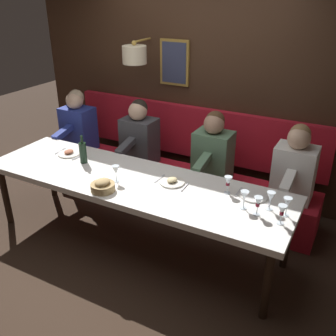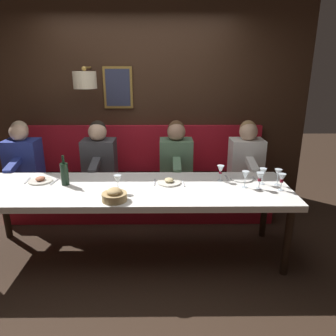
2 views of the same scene
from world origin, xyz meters
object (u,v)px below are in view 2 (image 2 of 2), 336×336
dining_table (131,193)px  wine_glass_5 (221,170)px  wine_glass_1 (260,177)px  wine_glass_2 (282,179)px  diner_near (176,155)px  wine_glass_4 (245,176)px  diner_nearest (246,155)px  wine_glass_6 (263,173)px  bread_bowl (114,195)px  wine_glass_0 (278,174)px  diner_far (23,156)px  wine_bottle (65,174)px  wine_glass_3 (118,180)px  diner_middle (99,155)px

dining_table → wine_glass_5: bearing=-79.0°
wine_glass_1 → wine_glass_2: same height
diner_near → wine_glass_4: 1.09m
diner_nearest → wine_glass_6: bearing=177.5°
wine_glass_6 → dining_table: bearing=93.5°
bread_bowl → wine_glass_0: bearing=-76.7°
wine_glass_1 → wine_glass_2: size_ratio=1.00×
wine_glass_5 → diner_nearest: bearing=-31.9°
diner_far → wine_bottle: bearing=-136.7°
wine_glass_4 → bread_bowl: bearing=104.3°
wine_glass_1 → wine_glass_4: 0.13m
diner_nearest → bread_bowl: diner_nearest is taller
diner_nearest → wine_glass_0: 0.84m
diner_near → wine_glass_3: size_ratio=4.82×
wine_glass_2 → wine_glass_5: bearing=64.0°
wine_glass_2 → diner_nearest: bearing=5.6°
wine_glass_3 → wine_glass_4: size_ratio=1.00×
diner_middle → wine_glass_4: (-0.89, -1.58, 0.04)m
wine_bottle → wine_glass_0: bearing=-90.8°
wine_glass_1 → wine_glass_2: bearing=-100.2°
diner_near → wine_glass_1: size_ratio=4.82×
diner_far → wine_glass_0: (-0.83, -2.86, 0.04)m
diner_nearest → wine_bottle: (-0.80, 1.99, 0.04)m
wine_glass_0 → diner_middle: bearing=66.6°
dining_table → wine_glass_6: 1.32m
wine_glass_5 → wine_glass_6: size_ratio=1.00×
wine_glass_5 → wine_glass_2: bearing=-116.0°
diner_nearest → wine_glass_5: diner_nearest is taller
wine_glass_5 → bread_bowl: bearing=116.0°
wine_glass_3 → wine_glass_6: same height
wine_glass_2 → wine_glass_6: same height
diner_middle → wine_glass_2: 2.14m
wine_glass_6 → wine_bottle: wine_bottle is taller
wine_glass_1 → bread_bowl: size_ratio=0.75×
diner_middle → diner_far: size_ratio=1.00×
diner_far → diner_near: bearing=-90.0°
wine_glass_2 → wine_glass_3: same height
dining_table → diner_nearest: bearing=-56.6°
wine_glass_2 → wine_glass_5: size_ratio=1.00×
wine_glass_1 → diner_nearest: bearing=-6.4°
wine_glass_0 → wine_glass_1: 0.23m
diner_middle → wine_glass_2: size_ratio=4.82×
wine_glass_1 → wine_glass_3: size_ratio=1.00×
diner_near → bread_bowl: bearing=154.2°
diner_near → wine_bottle: bearing=125.5°
diner_middle → diner_near: bearing=-90.0°
wine_glass_0 → wine_glass_2: (-0.14, 0.01, -0.00)m
wine_glass_0 → wine_glass_5: (0.12, 0.55, -0.00)m
diner_nearest → wine_glass_0: size_ratio=4.82×
diner_far → bread_bowl: (-1.20, -1.30, -0.03)m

